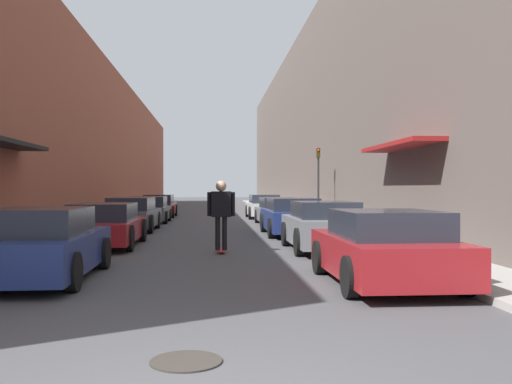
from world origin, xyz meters
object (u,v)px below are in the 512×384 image
Objects in this scene: parked_car_right_1 at (323,226)px; parked_car_right_2 at (292,217)px; parked_car_right_0 at (385,248)px; parked_car_left_0 at (41,245)px; manhole_cover at (186,361)px; traffic_light at (318,176)px; parked_car_left_3 at (149,210)px; parked_car_left_1 at (105,225)px; parked_car_right_3 at (278,212)px; parked_car_right_4 at (264,207)px; skateboarder at (221,208)px; parked_car_left_2 at (132,215)px; parked_car_left_4 at (159,206)px.

parked_car_right_2 is (-0.12, 5.13, 0.00)m from parked_car_right_1.
parked_car_left_0 is at bearing 171.12° from parked_car_right_0.
parked_car_right_1 is 5.82× the size of manhole_cover.
parked_car_left_3 is at bearing 164.43° from traffic_light.
parked_car_right_3 reaches higher than parked_car_left_1.
parked_car_right_1 reaches higher than parked_car_left_3.
manhole_cover is at bearing -127.90° from parked_car_right_0.
parked_car_right_0 is 5.73× the size of manhole_cover.
parked_car_right_3 is at bearing -179.01° from traffic_light.
traffic_light is (1.85, 0.03, 1.63)m from parked_car_right_3.
parked_car_left_0 is 1.06× the size of parked_car_right_1.
skateboarder reaches higher than parked_car_right_4.
parked_car_left_1 is 9.20m from parked_car_right_0.
parked_car_left_1 is 6.70× the size of manhole_cover.
parked_car_left_2 is (-0.05, 5.96, 0.03)m from parked_car_left_1.
parked_car_left_4 is at bearing 104.26° from parked_car_right_0.
parked_car_right_2 is (5.98, -2.34, 0.01)m from parked_car_left_2.
parked_car_left_2 is 1.07× the size of parked_car_right_4.
parked_car_right_2 reaches higher than manhole_cover.
parked_car_left_2 is 2.46× the size of skateboarder.
parked_car_left_0 is 7.56m from parked_car_right_1.
parked_car_left_1 is 2.50× the size of skateboarder.
parked_car_left_1 is at bearing -89.98° from parked_car_left_3.
parked_car_right_3 is (6.17, 15.24, -0.03)m from parked_car_left_0.
parked_car_left_2 is 8.83m from traffic_light.
parked_car_right_0 is 0.89× the size of parked_car_right_2.
parked_car_right_1 is at bearing 36.12° from parked_car_left_0.
parked_car_left_0 is 1.09× the size of parked_car_left_3.
parked_car_right_1 is 1.19× the size of traffic_light.
manhole_cover is at bearing -75.87° from parked_car_left_1.
parked_car_left_1 is 16.85m from parked_car_left_4.
parked_car_right_0 is at bearing -75.74° from parked_car_left_4.
parked_car_right_3 is (6.11, 9.27, -0.01)m from parked_car_left_1.
parked_car_left_0 is 11.93m from parked_car_left_2.
parked_car_right_4 is (5.98, 15.09, 0.03)m from parked_car_left_1.
parked_car_left_3 reaches higher than manhole_cover.
parked_car_right_1 reaches higher than parked_car_left_0.
parked_car_left_1 is 3.83m from skateboarder.
traffic_light is at bearing 22.62° from parked_car_left_2.
parked_car_right_1 is at bearing -65.09° from parked_car_left_3.
parked_car_left_0 is 1.00× the size of parked_car_right_4.
traffic_light reaches higher than parked_car_right_1.
traffic_light is at bearing 83.30° from parked_car_right_0.
parked_car_right_2 is (5.99, 9.59, 0.01)m from parked_car_left_0.
parked_car_right_2 is at bearing 91.31° from parked_car_right_1.
manhole_cover is at bearing -93.10° from skateboarder.
parked_car_left_3 is at bearing 103.86° from skateboarder.
parked_car_right_1 is 10.78m from parked_car_right_3.
parked_car_left_4 is at bearing 95.67° from manhole_cover.
manhole_cover is at bearing -96.91° from parked_car_right_4.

